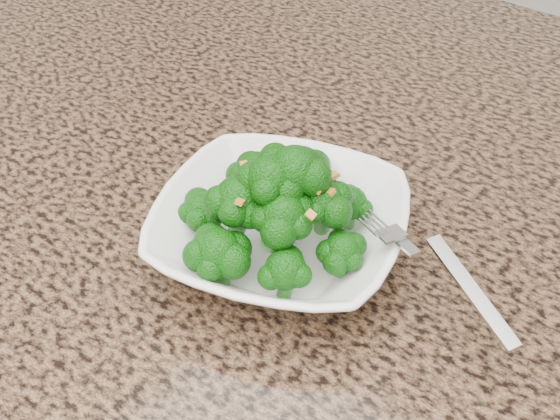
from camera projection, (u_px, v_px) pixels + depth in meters
The scene contains 6 objects.
cabinet at pixel (262, 403), 1.05m from camera, with size 1.55×0.95×0.87m, color #342015.
granite_counter at pixel (256, 160), 0.76m from camera, with size 1.64×1.04×0.03m, color brown.
bowl at pixel (280, 231), 0.61m from camera, with size 0.21×0.21×0.05m, color white.
broccoli_pile at pixel (280, 174), 0.57m from camera, with size 0.19×0.19×0.07m, color #0E5209, non-canonical shape.
garlic_topping at pixel (280, 134), 0.54m from camera, with size 0.11×0.11×0.01m, color gold, non-canonical shape.
fork at pixel (412, 249), 0.55m from camera, with size 0.17×0.03×0.01m, color silver, non-canonical shape.
Camera 1 is at (0.41, -0.16, 1.33)m, focal length 45.00 mm.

